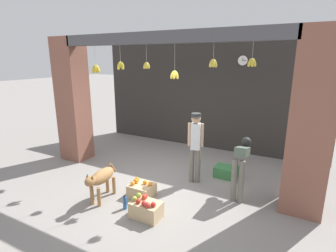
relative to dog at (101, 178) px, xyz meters
name	(u,v)px	position (x,y,z in m)	size (l,w,h in m)	color
ground_plane	(159,183)	(0.64, 1.14, -0.47)	(60.00, 60.00, 0.00)	gray
shop_back_wall	(206,96)	(0.64, 4.02, 1.16)	(6.94, 0.12, 3.24)	#2D2B28
shop_pillar_left	(73,101)	(-2.17, 1.44, 1.16)	(0.70, 0.60, 3.24)	brown
shop_pillar_right	(311,125)	(3.46, 1.44, 1.16)	(0.70, 0.60, 3.24)	brown
storefront_awning	(160,40)	(0.62, 1.26, 2.62)	(5.04, 0.28, 0.94)	#4C4C51
dog	(101,178)	(0.00, 0.00, 0.00)	(0.34, 0.97, 0.69)	#9E7042
shopkeeper	(195,143)	(1.31, 1.58, 0.46)	(0.33, 0.29, 1.59)	#6B665B
worker_stooping	(241,161)	(2.35, 1.43, 0.29)	(0.26, 0.85, 1.12)	#6B665B
fruit_crate_oranges	(142,189)	(0.60, 0.50, -0.33)	(0.48, 0.42, 0.33)	tan
fruit_crate_apples	(146,209)	(1.08, -0.09, -0.30)	(0.53, 0.36, 0.37)	tan
produce_box_green	(226,172)	(1.87, 2.17, -0.34)	(0.51, 0.39, 0.25)	#387A42
water_bottle	(125,203)	(0.59, -0.05, -0.34)	(0.07, 0.07, 0.27)	#2D60AD
wall_clock	(243,60)	(1.69, 3.94, 2.19)	(0.28, 0.03, 0.28)	black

